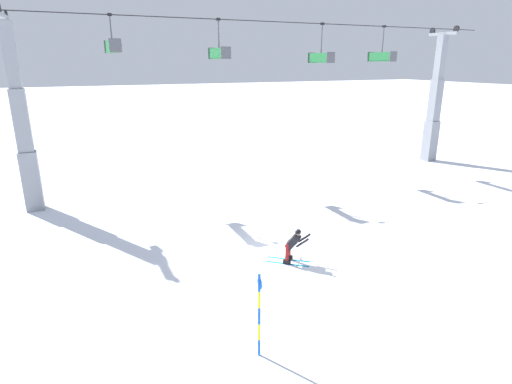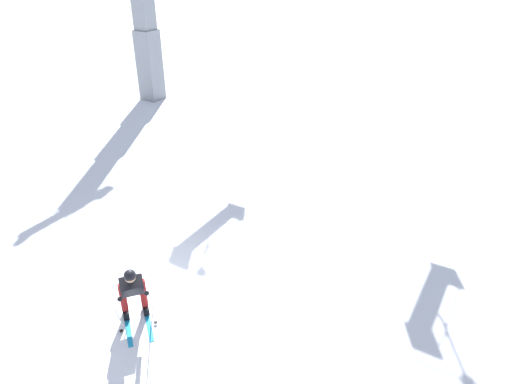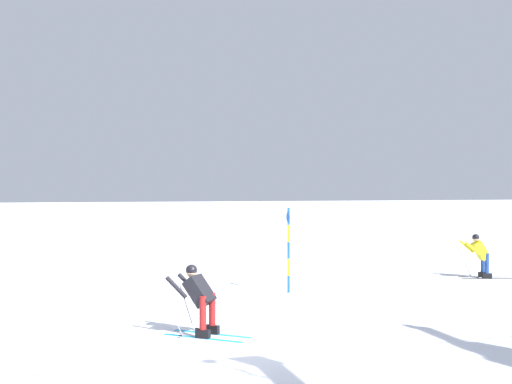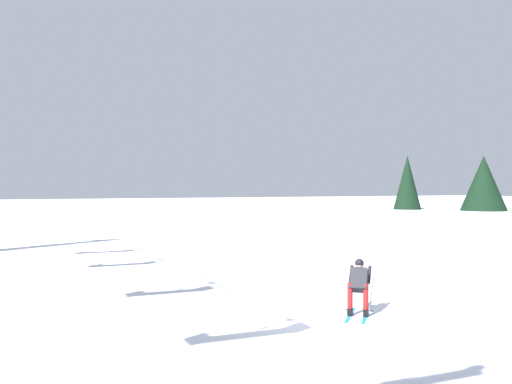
% 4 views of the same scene
% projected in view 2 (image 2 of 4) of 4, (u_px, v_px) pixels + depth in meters
% --- Properties ---
extents(ground_plane, '(260.00, 260.00, 0.00)m').
position_uv_depth(ground_plane, '(151.00, 287.00, 9.90)').
color(ground_plane, white).
extents(skier_carving_main, '(1.65, 1.52, 1.50)m').
position_uv_depth(skier_carving_main, '(132.00, 290.00, 8.68)').
color(skier_carving_main, '#198CCC').
rests_on(skier_carving_main, ground_plane).
extents(lift_tower_near, '(0.83, 3.06, 9.56)m').
position_uv_depth(lift_tower_near, '(143.00, 5.00, 19.09)').
color(lift_tower_near, gray).
rests_on(lift_tower_near, ground_plane).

